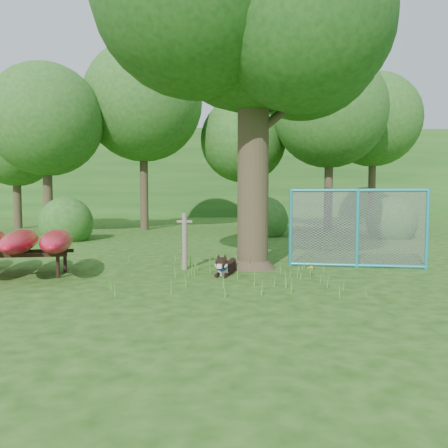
{
  "coord_description": "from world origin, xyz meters",
  "views": [
    {
      "loc": [
        -0.09,
        -7.55,
        1.61
      ],
      "look_at": [
        0.2,
        1.2,
        1.0
      ],
      "focal_mm": 35.0,
      "sensor_mm": 36.0,
      "label": 1
    }
  ],
  "objects_px": {
    "fence_section": "(357,228)",
    "kayak_rack": "(1,242)",
    "oak_tree": "(251,4)",
    "husky_dog": "(225,267)"
  },
  "relations": [
    {
      "from": "oak_tree",
      "to": "fence_section",
      "type": "height_order",
      "value": "oak_tree"
    },
    {
      "from": "kayak_rack",
      "to": "husky_dog",
      "type": "xyz_separation_m",
      "value": [
        4.34,
        0.06,
        -0.52
      ]
    },
    {
      "from": "oak_tree",
      "to": "husky_dog",
      "type": "xyz_separation_m",
      "value": [
        -0.57,
        -0.78,
        -5.4
      ]
    },
    {
      "from": "kayak_rack",
      "to": "fence_section",
      "type": "height_order",
      "value": "fence_section"
    },
    {
      "from": "fence_section",
      "to": "kayak_rack",
      "type": "bearing_deg",
      "value": -162.9
    },
    {
      "from": "kayak_rack",
      "to": "oak_tree",
      "type": "bearing_deg",
      "value": 3.92
    },
    {
      "from": "oak_tree",
      "to": "kayak_rack",
      "type": "relative_size",
      "value": 2.61
    },
    {
      "from": "kayak_rack",
      "to": "fence_section",
      "type": "distance_m",
      "value": 7.29
    },
    {
      "from": "husky_dog",
      "to": "oak_tree",
      "type": "bearing_deg",
      "value": 69.48
    },
    {
      "from": "husky_dog",
      "to": "fence_section",
      "type": "relative_size",
      "value": 0.34
    }
  ]
}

